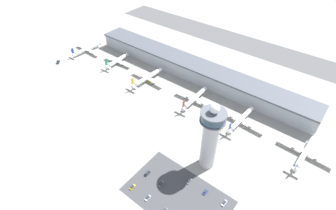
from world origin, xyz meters
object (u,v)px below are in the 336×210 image
Objects in this scene: airplane_gate_echo at (241,120)px; service_truck_fuel at (221,126)px; airplane_gate_bravo at (117,61)px; car_silver_sedan at (161,184)px; car_red_hatchback at (224,203)px; car_green_van at (205,192)px; service_truck_catering at (151,81)px; airplane_gate_delta at (194,98)px; airplane_gate_alpha at (87,49)px; service_truck_baggage at (58,62)px; car_blue_compact at (148,198)px; control_tower at (210,136)px; airplane_gate_foxtrot at (306,152)px; car_navy_sedan at (132,187)px; airplane_gate_charlie at (147,78)px; car_white_wagon at (147,173)px; car_black_suv at (189,181)px.

airplane_gate_echo is 5.16× the size of service_truck_fuel.
car_silver_sedan is (133.47, -86.27, -3.32)m from airplane_gate_bravo.
car_green_van is at bearing -177.25° from car_red_hatchback.
airplane_gate_echo is at bearing 0.43° from service_truck_catering.
service_truck_fuel is (34.47, -12.67, -3.57)m from airplane_gate_delta.
airplane_gate_bravo is 147.44m from airplane_gate_echo.
airplane_gate_alpha is at bearing -179.53° from airplane_gate_echo.
service_truck_baggage is 195.42m from car_blue_compact.
airplane_gate_echo is at bearing 90.14° from control_tower.
airplane_gate_bravo is 0.92× the size of airplane_gate_delta.
control_tower is 56.20m from airplane_gate_echo.
airplane_gate_delta is at bearing 0.36° from airplane_gate_alpha.
airplane_gate_delta is at bearing 179.38° from airplane_gate_foxtrot.
car_navy_sedan is 12.94m from car_blue_compact.
airplane_gate_bravo is 138.24m from service_truck_fuel.
airplane_gate_delta is at bearing -179.17° from airplane_gate_echo.
car_white_wagon is at bearing -48.03° from airplane_gate_charlie.
airplane_gate_alpha reaches higher than service_truck_baggage.
service_truck_catering is at bearing 0.50° from airplane_gate_alpha.
service_truck_fuel is 1.76× the size of car_green_van.
service_truck_catering is at bearing 134.72° from car_silver_sedan.
car_silver_sedan is (-14.08, -32.96, -27.12)m from control_tower.
control_tower is at bearing -27.56° from service_truck_catering.
car_green_van is at bearing 27.29° from car_silver_sedan.
airplane_gate_bravo is 7.46× the size of car_white_wagon.
service_truck_fuel is (-61.56, -11.63, -3.35)m from airplane_gate_foxtrot.
control_tower is 33.60m from car_black_suv.
airplane_gate_foxtrot is (246.05, -0.10, 0.43)m from airplane_gate_alpha.
car_white_wagon is at bearing -49.85° from service_truck_catering.
service_truck_catering is 117.36m from car_silver_sedan.
airplane_gate_echo is 96.60m from service_truck_catering.
service_truck_baggage is 202.00m from car_black_suv.
car_blue_compact is (180.56, -95.38, -3.34)m from airplane_gate_alpha.
airplane_gate_bravo is 175.14m from car_green_van.
car_blue_compact reaches higher than car_black_suv.
service_truck_baggage is 1.43× the size of car_navy_sedan.
service_truck_catering is 109.59m from service_truck_baggage.
car_blue_compact is at bearing -98.22° from airplane_gate_echo.
airplane_gate_delta is at bearing 110.12° from car_silver_sedan.
car_black_suv is at bearing 26.62° from car_white_wagon.
airplane_gate_echo is at bearing 0.83° from airplane_gate_delta.
car_white_wagon is 18.14m from car_blue_compact.
service_truck_fuel is 191.37m from service_truck_baggage.
airplane_gate_charlie is at bearing 127.44° from car_navy_sedan.
airplane_gate_echo is at bearing 74.53° from car_navy_sedan.
car_white_wagon is 12.53m from car_silver_sedan.
car_silver_sedan reaches higher than car_blue_compact.
car_navy_sedan is at bearing -101.35° from service_truck_fuel.
car_silver_sedan is (30.59, -83.48, -3.99)m from airplane_gate_delta.
service_truck_catering reaches higher than car_silver_sedan.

